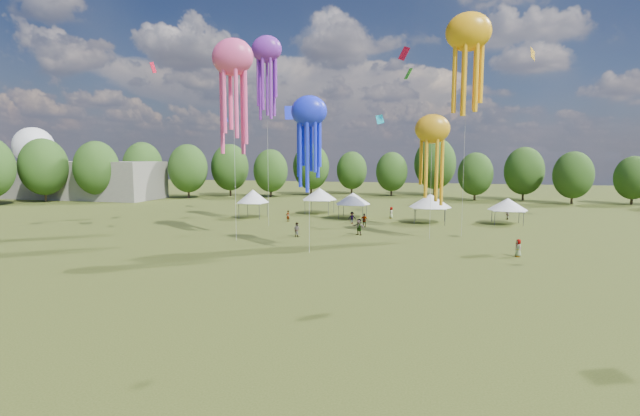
# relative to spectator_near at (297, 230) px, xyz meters

# --- Properties ---
(spectator_near) EXTENTS (0.99, 0.90, 1.66)m
(spectator_near) POSITION_rel_spectator_near_xyz_m (0.00, 0.00, 0.00)
(spectator_near) COLOR gray
(spectator_near) RESTS_ON ground
(spectators_far) EXTENTS (30.65, 26.98, 1.92)m
(spectators_far) POSITION_rel_spectator_near_xyz_m (9.47, 8.75, 0.04)
(spectators_far) COLOR gray
(spectators_far) RESTS_ON ground
(festival_tents) EXTENTS (40.52, 12.61, 4.24)m
(festival_tents) POSITION_rel_spectator_near_xyz_m (5.72, 17.05, 2.20)
(festival_tents) COLOR #47474C
(festival_tents) RESTS_ON ground
(show_kites) EXTENTS (28.63, 17.28, 24.75)m
(show_kites) POSITION_rel_spectator_near_xyz_m (5.96, 1.40, 16.28)
(show_kites) COLOR #FE4B90
(show_kites) RESTS_ON ground
(treeline) EXTENTS (201.57, 95.24, 13.43)m
(treeline) POSITION_rel_spectator_near_xyz_m (5.71, 25.04, 5.71)
(treeline) COLOR #38281C
(treeline) RESTS_ON ground
(hangar) EXTENTS (40.00, 12.00, 8.00)m
(hangar) POSITION_rel_spectator_near_xyz_m (-62.42, 34.52, 3.17)
(hangar) COLOR gray
(hangar) RESTS_ON ground
(radome) EXTENTS (9.00, 9.00, 16.00)m
(radome) POSITION_rel_spectator_near_xyz_m (-78.42, 40.52, 9.16)
(radome) COLOR white
(radome) RESTS_ON ground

